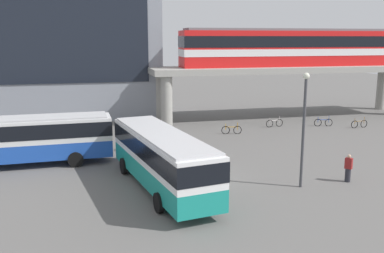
# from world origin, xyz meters

# --- Properties ---
(ground_plane) EXTENTS (120.00, 120.00, 0.00)m
(ground_plane) POSITION_xyz_m (0.00, 10.00, 0.00)
(ground_plane) COLOR #605E5B
(station_building) EXTENTS (29.46, 12.35, 14.67)m
(station_building) POSITION_xyz_m (-13.37, 25.17, 7.34)
(station_building) COLOR gray
(station_building) RESTS_ON ground_plane
(elevated_platform) EXTENTS (28.93, 5.87, 5.40)m
(elevated_platform) POSITION_xyz_m (14.26, 17.32, 4.60)
(elevated_platform) COLOR #9E9B93
(elevated_platform) RESTS_ON ground_plane
(train) EXTENTS (22.32, 2.96, 3.84)m
(train) POSITION_xyz_m (14.04, 17.32, 7.37)
(train) COLOR red
(train) RESTS_ON elevated_platform
(bus_main) EXTENTS (4.41, 11.31, 3.22)m
(bus_main) POSITION_xyz_m (-2.35, -1.74, 1.99)
(bus_main) COLOR teal
(bus_main) RESTS_ON ground_plane
(bus_secondary) EXTENTS (11.12, 3.04, 3.22)m
(bus_secondary) POSITION_xyz_m (-10.25, 4.81, 1.99)
(bus_secondary) COLOR #1E4CB2
(bus_secondary) RESTS_ON ground_plane
(bicycle_blue) EXTENTS (1.76, 0.42, 1.04)m
(bicycle_blue) POSITION_xyz_m (15.60, 11.87, 0.36)
(bicycle_blue) COLOR black
(bicycle_blue) RESTS_ON ground_plane
(bicycle_brown) EXTENTS (1.79, 0.18, 1.04)m
(bicycle_brown) POSITION_xyz_m (18.51, 10.42, 0.36)
(bicycle_brown) COLOR black
(bicycle_brown) RESTS_ON ground_plane
(bicycle_orange) EXTENTS (1.77, 0.41, 1.04)m
(bicycle_orange) POSITION_xyz_m (5.96, 10.68, 0.36)
(bicycle_orange) COLOR black
(bicycle_orange) RESTS_ON ground_plane
(bicycle_silver) EXTENTS (1.79, 0.26, 1.04)m
(bicycle_silver) POSITION_xyz_m (10.92, 12.64, 0.36)
(bicycle_silver) COLOR black
(bicycle_silver) RESTS_ON ground_plane
(pedestrian_by_bike_rack) EXTENTS (0.46, 0.47, 1.65)m
(pedestrian_by_bike_rack) POSITION_xyz_m (8.43, -3.10, 0.77)
(pedestrian_by_bike_rack) COLOR #26262D
(pedestrian_by_bike_rack) RESTS_ON ground_plane
(pedestrian_waiting_near_stop) EXTENTS (0.35, 0.45, 1.59)m
(pedestrian_waiting_near_stop) POSITION_xyz_m (-3.02, 6.72, 0.74)
(pedestrian_waiting_near_stop) COLOR gray
(pedestrian_waiting_near_stop) RESTS_ON ground_plane
(lamp_post) EXTENTS (0.36, 0.36, 6.44)m
(lamp_post) POSITION_xyz_m (5.32, -3.28, 3.79)
(lamp_post) COLOR #3F3F44
(lamp_post) RESTS_ON ground_plane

